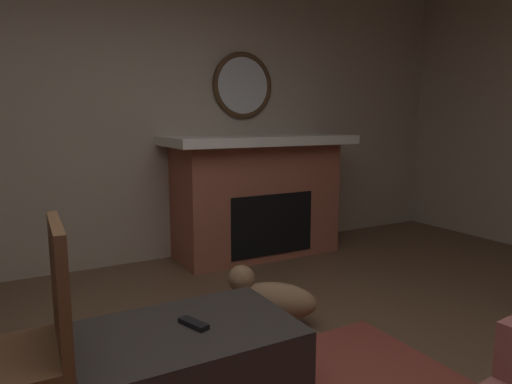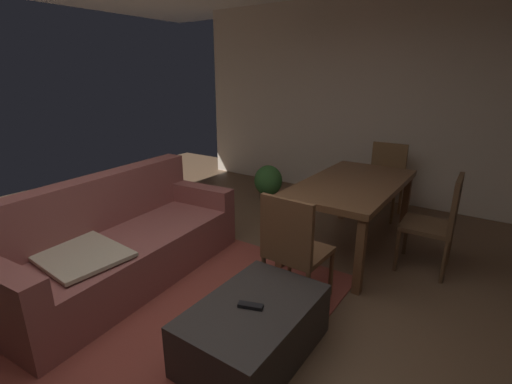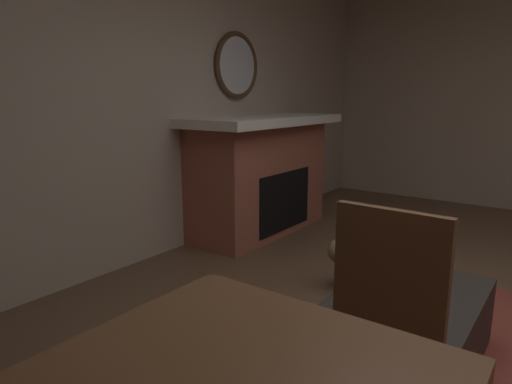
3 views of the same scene
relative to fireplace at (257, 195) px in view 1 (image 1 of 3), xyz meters
name	(u,v)px [view 1 (image 1 of 3)]	position (x,y,z in m)	size (l,w,h in m)	color
wall_back_fireplace_side	(104,106)	(1.30, -0.38, 0.83)	(8.06, 0.12, 2.82)	#B7A893
fireplace	(257,195)	(0.00, 0.00, 0.00)	(1.76, 0.76, 1.14)	#9E5642
round_wall_mirror	(243,86)	(0.00, -0.29, 1.04)	(0.64, 0.05, 0.64)	#4C331E
ottoman_coffee_table	(187,367)	(1.44, 1.92, -0.39)	(0.98, 0.63, 0.38)	#2D2826
tv_remote	(193,324)	(1.41, 1.92, -0.19)	(0.05, 0.16, 0.02)	black
dining_chair_west	(31,334)	(2.06, 1.98, -0.06)	(0.46, 0.46, 0.93)	brown
small_dog	(271,297)	(0.68, 1.39, -0.39)	(0.53, 0.52, 0.33)	#8C6B4C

